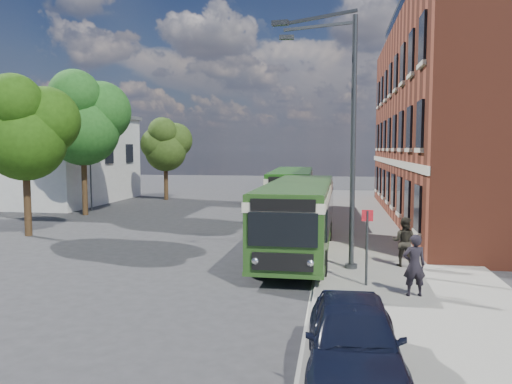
% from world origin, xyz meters
% --- Properties ---
extents(ground, '(120.00, 120.00, 0.00)m').
position_xyz_m(ground, '(0.00, 0.00, 0.00)').
color(ground, '#29292C').
rests_on(ground, ground).
extents(pavement, '(6.00, 48.00, 0.15)m').
position_xyz_m(pavement, '(7.00, 8.00, 0.07)').
color(pavement, gray).
rests_on(pavement, ground).
extents(kerb_line, '(0.12, 48.00, 0.01)m').
position_xyz_m(kerb_line, '(3.95, 8.00, 0.01)').
color(kerb_line, beige).
rests_on(kerb_line, ground).
extents(brick_office, '(12.10, 26.00, 14.20)m').
position_xyz_m(brick_office, '(14.00, 12.00, 6.97)').
color(brick_office, brown).
rests_on(brick_office, ground).
extents(white_building, '(9.40, 13.40, 7.30)m').
position_xyz_m(white_building, '(-18.00, 18.00, 3.66)').
color(white_building, silver).
rests_on(white_building, ground).
extents(flagpole, '(0.95, 0.10, 9.00)m').
position_xyz_m(flagpole, '(-12.45, 13.00, 4.94)').
color(flagpole, '#343739').
rests_on(flagpole, ground).
extents(street_lamp, '(2.96, 2.38, 9.00)m').
position_xyz_m(street_lamp, '(4.84, -2.00, 4.79)').
color(street_lamp, '#343739').
rests_on(street_lamp, ground).
extents(bus_stop_sign, '(0.35, 0.08, 2.52)m').
position_xyz_m(bus_stop_sign, '(5.60, -4.20, 1.51)').
color(bus_stop_sign, '#343739').
rests_on(bus_stop_sign, ground).
extents(bus_front, '(2.77, 11.37, 3.02)m').
position_xyz_m(bus_front, '(3.11, 0.70, 1.83)').
color(bus_front, '#274C1A').
rests_on(bus_front, ground).
extents(bus_rear, '(3.00, 11.58, 3.02)m').
position_xyz_m(bus_rear, '(1.78, 12.63, 1.83)').
color(bus_rear, '#1B4E12').
rests_on(bus_rear, ground).
extents(parked_car, '(1.85, 4.41, 1.49)m').
position_xyz_m(parked_car, '(4.99, -10.70, 0.89)').
color(parked_car, black).
rests_on(parked_car, pavement).
extents(pedestrian_a, '(0.73, 0.54, 1.81)m').
position_xyz_m(pedestrian_a, '(6.89, -5.14, 1.06)').
color(pedestrian_a, black).
rests_on(pedestrian_a, pavement).
extents(pedestrian_b, '(1.05, 0.93, 1.80)m').
position_xyz_m(pedestrian_b, '(7.09, -1.40, 1.05)').
color(pedestrian_b, black).
rests_on(pedestrian_b, pavement).
extents(tree_left, '(4.75, 4.52, 8.02)m').
position_xyz_m(tree_left, '(-10.70, 2.96, 5.44)').
color(tree_left, '#382414').
rests_on(tree_left, ground).
extents(tree_mid, '(5.59, 5.31, 9.43)m').
position_xyz_m(tree_mid, '(-11.80, 10.86, 6.40)').
color(tree_mid, '#382414').
rests_on(tree_mid, ground).
extents(tree_right, '(4.17, 3.97, 7.05)m').
position_xyz_m(tree_right, '(-9.82, 21.26, 4.78)').
color(tree_right, '#382414').
rests_on(tree_right, ground).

